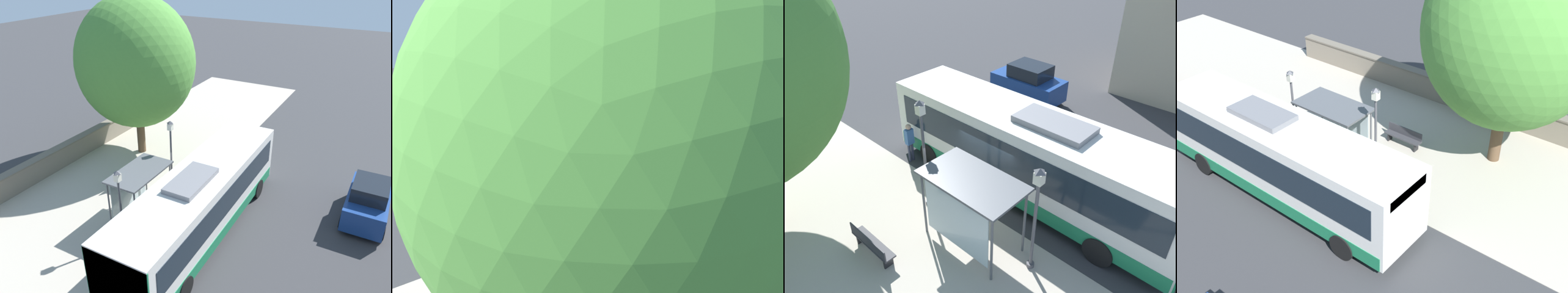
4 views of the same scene
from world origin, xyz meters
TOP-DOWN VIEW (x-y plane):
  - ground_plane at (0.00, 0.00)m, footprint 120.00×120.00m
  - sidewalk_plaza at (-4.50, 0.00)m, footprint 9.00×44.00m
  - bus at (1.91, -0.96)m, footprint 2.72×11.79m
  - bus_shelter at (-1.44, -1.17)m, footprint 1.81×3.21m
  - pedestrian at (0.30, 4.00)m, footprint 0.34×0.24m
  - bench at (-3.85, 0.74)m, footprint 0.40×1.85m
  - street_lamp_near at (-0.84, -3.19)m, footprint 0.28×0.28m
  - street_lamp_far at (-1.06, 1.29)m, footprint 0.28×0.28m
  - parked_car_far_lane at (8.46, 3.91)m, footprint 1.98×3.93m

SIDE VIEW (x-z plane):
  - ground_plane at x=0.00m, z-range 0.00..0.00m
  - sidewalk_plaza at x=-4.50m, z-range 0.00..0.02m
  - bench at x=-3.85m, z-range 0.04..0.92m
  - parked_car_far_lane at x=8.46m, z-range -0.04..2.07m
  - pedestrian at x=0.30m, z-range 0.17..1.95m
  - bus at x=1.91m, z-range 0.07..3.54m
  - bus_shelter at x=-1.44m, z-range 0.86..3.44m
  - street_lamp_near at x=-0.84m, z-range 0.37..4.11m
  - street_lamp_far at x=-1.06m, z-range 0.40..4.65m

